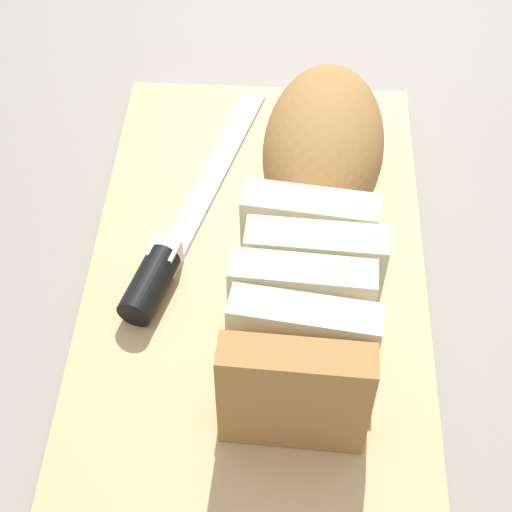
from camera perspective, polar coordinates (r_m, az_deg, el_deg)
The scene contains 8 objects.
ground_plane at distance 0.56m, azimuth 0.00°, elevation -3.06°, with size 3.00×3.00×0.00m, color gray.
cutting_board at distance 0.56m, azimuth 0.00°, elevation -2.51°, with size 0.43×0.24×0.02m, color tan.
bread_loaf at distance 0.54m, azimuth 4.50°, elevation 3.64°, with size 0.31×0.11×0.09m.
bread_knife at distance 0.56m, azimuth -6.63°, elevation 0.17°, with size 0.25×0.09×0.02m.
crumb_near_knife at distance 0.53m, azimuth 1.36°, elevation -4.20°, with size 0.00×0.00×0.00m, color tan.
crumb_near_loaf at distance 0.53m, azimuth 0.22°, elevation -3.61°, with size 0.01×0.01×0.01m, color tan.
crumb_stray_left at distance 0.53m, azimuth 1.56°, elevation -3.81°, with size 0.00×0.00×0.00m, color tan.
crumb_stray_right at distance 0.54m, azimuth 3.34°, elevation -2.29°, with size 0.01×0.01×0.01m, color tan.
Camera 1 is at (0.33, 0.02, 0.46)m, focal length 53.65 mm.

